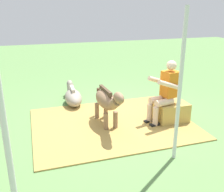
{
  "coord_description": "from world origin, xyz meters",
  "views": [
    {
      "loc": [
        1.75,
        4.91,
        2.32
      ],
      "look_at": [
        0.22,
        0.09,
        0.55
      ],
      "focal_mm": 41.93,
      "sensor_mm": 36.0,
      "label": 1
    }
  ],
  "objects_px": {
    "tent_pole_left": "(180,89)",
    "pony_standing": "(107,101)",
    "hay_bale": "(170,111)",
    "person_seated": "(165,90)",
    "tent_pole_right": "(7,143)",
    "pony_lying": "(73,96)"
  },
  "relations": [
    {
      "from": "tent_pole_left",
      "to": "pony_standing",
      "type": "bearing_deg",
      "value": -64.86
    },
    {
      "from": "hay_bale",
      "to": "person_seated",
      "type": "distance_m",
      "value": 0.52
    },
    {
      "from": "hay_bale",
      "to": "tent_pole_right",
      "type": "distance_m",
      "value": 3.83
    },
    {
      "from": "person_seated",
      "to": "tent_pole_left",
      "type": "relative_size",
      "value": 0.56
    },
    {
      "from": "tent_pole_left",
      "to": "pony_lying",
      "type": "bearing_deg",
      "value": -68.73
    },
    {
      "from": "pony_standing",
      "to": "hay_bale",
      "type": "bearing_deg",
      "value": 172.84
    },
    {
      "from": "hay_bale",
      "to": "pony_standing",
      "type": "bearing_deg",
      "value": -7.16
    },
    {
      "from": "person_seated",
      "to": "pony_standing",
      "type": "bearing_deg",
      "value": -9.04
    },
    {
      "from": "pony_standing",
      "to": "pony_lying",
      "type": "height_order",
      "value": "pony_standing"
    },
    {
      "from": "tent_pole_left",
      "to": "person_seated",
      "type": "bearing_deg",
      "value": -111.13
    },
    {
      "from": "hay_bale",
      "to": "tent_pole_left",
      "type": "height_order",
      "value": "tent_pole_left"
    },
    {
      "from": "hay_bale",
      "to": "pony_lying",
      "type": "distance_m",
      "value": 2.41
    },
    {
      "from": "person_seated",
      "to": "tent_pole_left",
      "type": "xyz_separation_m",
      "value": [
        0.49,
        1.27,
        0.46
      ]
    },
    {
      "from": "person_seated",
      "to": "pony_standing",
      "type": "distance_m",
      "value": 1.2
    },
    {
      "from": "tent_pole_right",
      "to": "person_seated",
      "type": "bearing_deg",
      "value": -141.95
    },
    {
      "from": "hay_bale",
      "to": "tent_pole_left",
      "type": "distance_m",
      "value": 1.73
    },
    {
      "from": "hay_bale",
      "to": "person_seated",
      "type": "xyz_separation_m",
      "value": [
        0.16,
        0.02,
        0.49
      ]
    },
    {
      "from": "pony_lying",
      "to": "pony_standing",
      "type": "bearing_deg",
      "value": 107.22
    },
    {
      "from": "pony_standing",
      "to": "person_seated",
      "type": "bearing_deg",
      "value": 170.96
    },
    {
      "from": "hay_bale",
      "to": "tent_pole_left",
      "type": "xyz_separation_m",
      "value": [
        0.65,
        1.29,
        0.96
      ]
    },
    {
      "from": "pony_lying",
      "to": "hay_bale",
      "type": "bearing_deg",
      "value": 137.55
    },
    {
      "from": "tent_pole_left",
      "to": "tent_pole_right",
      "type": "xyz_separation_m",
      "value": [
        2.32,
        0.94,
        0.0
      ]
    }
  ]
}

